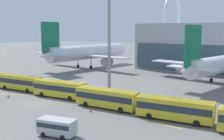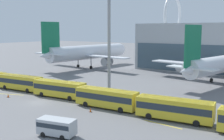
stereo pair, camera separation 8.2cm
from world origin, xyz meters
name	(u,v)px [view 2 (the right image)]	position (x,y,z in m)	size (l,w,h in m)	color
ground_plane	(37,102)	(0.00, 0.00, 0.00)	(440.00, 440.00, 0.00)	slate
airliner_at_gate_near	(86,52)	(-23.80, 42.98, 5.68)	(38.80, 41.95, 16.27)	silver
airliner_at_gate_far	(223,64)	(24.49, 39.89, 5.18)	(42.04, 42.55, 14.87)	silver
shuttle_bus_1	(20,82)	(-12.00, 5.26, 1.97)	(11.89, 3.82, 3.37)	gold
shuttle_bus_2	(59,88)	(0.57, 5.31, 1.97)	(11.90, 3.95, 3.37)	gold
shuttle_bus_3	(106,97)	(13.14, 4.41, 1.97)	(11.83, 3.48, 3.37)	gold
shuttle_bus_4	(174,108)	(25.71, 4.71, 1.97)	(11.92, 4.08, 3.37)	gold
service_van_foreground	(57,126)	(15.56, -10.05, 1.36)	(5.33, 3.21, 2.32)	#B2B7BC
floodlight_mast	(109,25)	(7.42, 13.34, 14.78)	(2.29, 2.29, 24.53)	gray
lane_stripe_0	(6,94)	(-11.07, 0.91, 0.00)	(8.33, 0.25, 0.01)	yellow
lane_stripe_1	(75,99)	(4.02, 6.21, 0.00)	(7.87, 0.25, 0.01)	yellow
lane_stripe_2	(162,124)	(25.02, 2.05, 0.00)	(6.31, 0.25, 0.01)	yellow
lane_stripe_3	(50,89)	(-7.63, 10.27, 0.00)	(9.18, 0.25, 0.01)	yellow
traffic_cone_1	(8,96)	(-8.19, -0.66, 0.37)	(0.49, 0.49, 0.75)	black
traffic_cone_2	(90,110)	(12.31, 0.93, 0.36)	(0.44, 0.44, 0.74)	black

